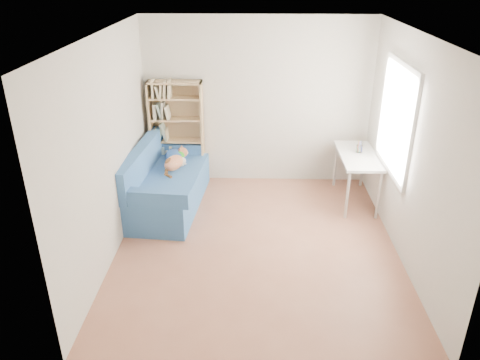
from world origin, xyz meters
The scene contains 6 objects.
ground centered at (0.00, 0.00, 0.00)m, with size 4.00×4.00×0.00m, color brown.
room_shell centered at (0.10, 0.03, 1.64)m, with size 3.54×4.04×2.62m.
sofa centered at (-1.33, 1.03, 0.35)m, with size 1.04×1.94×0.92m.
bookshelf centered at (-1.25, 1.86, 0.77)m, with size 0.83×0.26×1.66m.
desk centered at (1.47, 1.25, 0.67)m, with size 0.53×1.15×0.75m.
pen_cup centered at (1.49, 1.35, 0.82)m, with size 0.09×0.09×0.18m.
Camera 1 is at (-0.07, -5.06, 3.30)m, focal length 35.00 mm.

